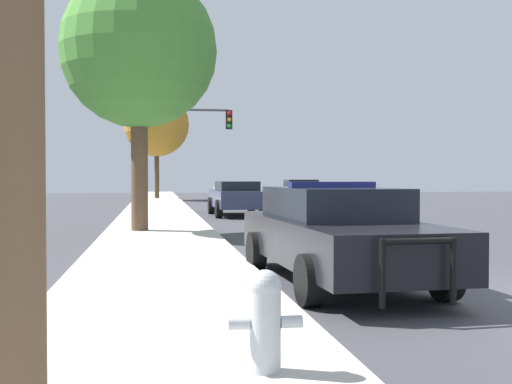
% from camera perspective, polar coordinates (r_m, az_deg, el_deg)
% --- Properties ---
extents(sidewalk_left, '(3.00, 110.00, 0.13)m').
position_cam_1_polar(sidewalk_left, '(7.82, -8.00, -10.06)').
color(sidewalk_left, '#BCB7AD').
rests_on(sidewalk_left, ground_plane).
extents(police_car, '(2.28, 5.32, 1.53)m').
position_cam_1_polar(police_car, '(9.80, 7.17, -3.57)').
color(police_car, black).
rests_on(police_car, ground_plane).
extents(fire_hydrant, '(0.57, 0.25, 0.78)m').
position_cam_1_polar(fire_hydrant, '(4.96, 0.82, -11.08)').
color(fire_hydrant, '#B7BCC1').
rests_on(fire_hydrant, sidewalk_left).
extents(traffic_light, '(4.35, 0.35, 4.79)m').
position_cam_1_polar(traffic_light, '(30.59, -6.77, 5.06)').
color(traffic_light, '#424247').
rests_on(traffic_light, sidewalk_left).
extents(car_background_midblock, '(2.05, 4.66, 1.41)m').
position_cam_1_polar(car_background_midblock, '(26.23, -1.78, -0.44)').
color(car_background_midblock, '#333856').
rests_on(car_background_midblock, ground_plane).
extents(car_background_oncoming, '(2.14, 4.32, 1.45)m').
position_cam_1_polar(car_background_oncoming, '(32.10, 4.03, -0.13)').
color(car_background_oncoming, black).
rests_on(car_background_oncoming, ground_plane).
extents(car_background_distant, '(1.97, 4.21, 1.26)m').
position_cam_1_polar(car_background_distant, '(44.46, -2.56, 0.21)').
color(car_background_distant, '#B7B7BC').
rests_on(car_background_distant, ground_plane).
extents(tree_sidewalk_near, '(4.28, 4.28, 7.09)m').
position_cam_1_polar(tree_sidewalk_near, '(18.21, -10.36, 12.25)').
color(tree_sidewalk_near, brown).
rests_on(tree_sidewalk_near, sidewalk_left).
extents(tree_sidewalk_far, '(4.40, 4.40, 7.23)m').
position_cam_1_polar(tree_sidewalk_far, '(44.32, -8.82, 5.95)').
color(tree_sidewalk_far, '#4C3823').
rests_on(tree_sidewalk_far, sidewalk_left).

